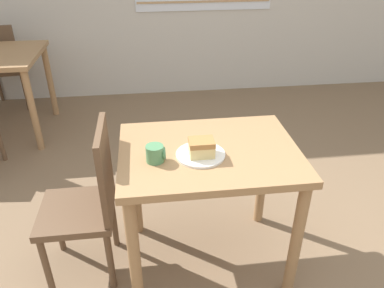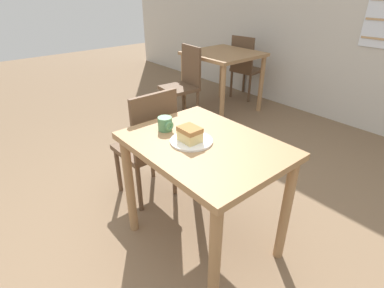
{
  "view_description": "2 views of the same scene",
  "coord_description": "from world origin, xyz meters",
  "px_view_note": "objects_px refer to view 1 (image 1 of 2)",
  "views": [
    {
      "loc": [
        -0.41,
        -1.25,
        1.74
      ],
      "look_at": [
        -0.21,
        0.29,
        0.83
      ],
      "focal_mm": 35.0,
      "sensor_mm": 36.0,
      "label": 1
    },
    {
      "loc": [
        0.98,
        -0.67,
        1.56
      ],
      "look_at": [
        -0.13,
        0.26,
        0.78
      ],
      "focal_mm": 28.0,
      "sensor_mm": 36.0,
      "label": 2
    }
  ],
  "objects_px": {
    "dining_table_near": "(209,171)",
    "chair_near_window": "(88,201)",
    "plate": "(201,154)",
    "chair_far_opposite": "(4,65)",
    "cake_slice": "(202,147)",
    "coffee_mug": "(156,154)"
  },
  "relations": [
    {
      "from": "dining_table_near",
      "to": "chair_near_window",
      "type": "height_order",
      "value": "chair_near_window"
    },
    {
      "from": "plate",
      "to": "chair_far_opposite",
      "type": "bearing_deg",
      "value": 124.71
    },
    {
      "from": "cake_slice",
      "to": "coffee_mug",
      "type": "distance_m",
      "value": 0.22
    },
    {
      "from": "dining_table_near",
      "to": "plate",
      "type": "bearing_deg",
      "value": -134.52
    },
    {
      "from": "plate",
      "to": "coffee_mug",
      "type": "bearing_deg",
      "value": -174.35
    },
    {
      "from": "dining_table_near",
      "to": "cake_slice",
      "type": "bearing_deg",
      "value": -126.94
    },
    {
      "from": "dining_table_near",
      "to": "cake_slice",
      "type": "relative_size",
      "value": 7.47
    },
    {
      "from": "coffee_mug",
      "to": "cake_slice",
      "type": "bearing_deg",
      "value": 2.18
    },
    {
      "from": "plate",
      "to": "cake_slice",
      "type": "xyz_separation_m",
      "value": [
        0.0,
        -0.01,
        0.05
      ]
    },
    {
      "from": "coffee_mug",
      "to": "chair_far_opposite",
      "type": "bearing_deg",
      "value": 120.92
    },
    {
      "from": "chair_far_opposite",
      "to": "dining_table_near",
      "type": "bearing_deg",
      "value": 119.91
    },
    {
      "from": "chair_far_opposite",
      "to": "plate",
      "type": "relative_size",
      "value": 3.74
    },
    {
      "from": "plate",
      "to": "dining_table_near",
      "type": "bearing_deg",
      "value": 45.48
    },
    {
      "from": "dining_table_near",
      "to": "plate",
      "type": "distance_m",
      "value": 0.16
    },
    {
      "from": "chair_near_window",
      "to": "coffee_mug",
      "type": "relative_size",
      "value": 9.7
    },
    {
      "from": "cake_slice",
      "to": "coffee_mug",
      "type": "height_order",
      "value": "cake_slice"
    },
    {
      "from": "chair_far_opposite",
      "to": "cake_slice",
      "type": "xyz_separation_m",
      "value": [
        1.72,
        -2.49,
        0.33
      ]
    },
    {
      "from": "coffee_mug",
      "to": "plate",
      "type": "bearing_deg",
      "value": 5.65
    },
    {
      "from": "chair_near_window",
      "to": "dining_table_near",
      "type": "bearing_deg",
      "value": 88.58
    },
    {
      "from": "chair_near_window",
      "to": "chair_far_opposite",
      "type": "distance_m",
      "value": 2.66
    },
    {
      "from": "dining_table_near",
      "to": "cake_slice",
      "type": "distance_m",
      "value": 0.2
    },
    {
      "from": "plate",
      "to": "cake_slice",
      "type": "bearing_deg",
      "value": -80.15
    }
  ]
}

